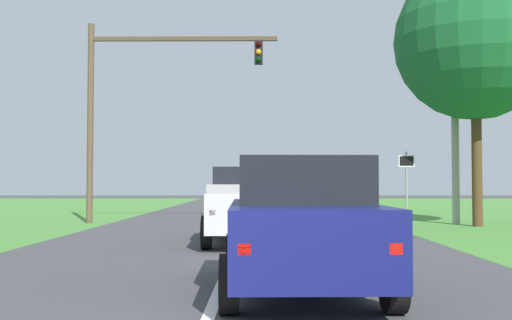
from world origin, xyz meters
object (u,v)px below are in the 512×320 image
at_px(red_suv_near, 300,222).
at_px(oak_tree_right, 475,40).
at_px(utility_pole_right, 455,113).
at_px(traffic_light, 139,91).
at_px(keep_moving_sign, 407,178).
at_px(pickup_truck_lead, 249,204).

xyz_separation_m(red_suv_near, oak_tree_right, (7.22, 13.02, 5.72)).
height_order(oak_tree_right, utility_pole_right, oak_tree_right).
bearing_deg(traffic_light, keep_moving_sign, -4.34).
xyz_separation_m(pickup_truck_lead, oak_tree_right, (8.09, 5.88, 5.72)).
bearing_deg(utility_pole_right, pickup_truck_lead, -137.88).
relative_size(pickup_truck_lead, utility_pole_right, 0.66).
xyz_separation_m(red_suv_near, traffic_light, (-5.30, 14.65, 4.12)).
bearing_deg(traffic_light, oak_tree_right, -7.41).
bearing_deg(traffic_light, red_suv_near, -70.11).
xyz_separation_m(red_suv_near, utility_pole_right, (6.79, 14.06, 3.18)).
distance_m(traffic_light, utility_pole_right, 12.14).
bearing_deg(red_suv_near, utility_pole_right, 64.24).
relative_size(keep_moving_sign, utility_pole_right, 0.33).
distance_m(pickup_truck_lead, oak_tree_right, 11.52).
bearing_deg(red_suv_near, traffic_light, 109.89).
bearing_deg(oak_tree_right, keep_moving_sign, 159.85).
height_order(pickup_truck_lead, utility_pole_right, utility_pole_right).
relative_size(pickup_truck_lead, keep_moving_sign, 2.02).
bearing_deg(utility_pole_right, traffic_light, 177.24).
distance_m(red_suv_near, pickup_truck_lead, 7.19).
distance_m(red_suv_near, oak_tree_right, 15.95).
xyz_separation_m(pickup_truck_lead, utility_pole_right, (7.66, 6.93, 3.18)).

